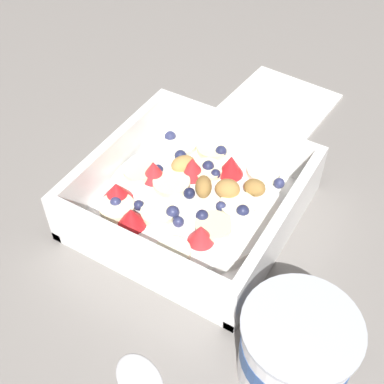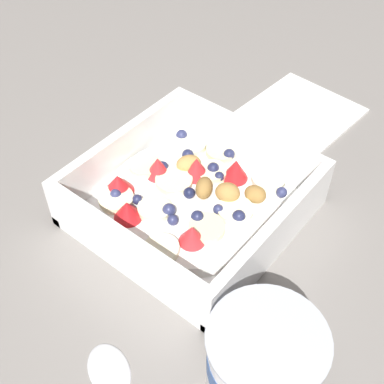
% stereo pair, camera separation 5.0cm
% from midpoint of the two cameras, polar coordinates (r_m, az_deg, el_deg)
% --- Properties ---
extents(ground_plane, '(2.40, 2.40, 0.00)m').
position_cam_midpoint_polar(ground_plane, '(0.53, -3.59, -1.17)').
color(ground_plane, gray).
extents(fruit_bowl, '(0.20, 0.20, 0.06)m').
position_cam_midpoint_polar(fruit_bowl, '(0.51, -2.94, -0.88)').
color(fruit_bowl, white).
rests_on(fruit_bowl, ground).
extents(yogurt_cup, '(0.09, 0.09, 0.07)m').
position_cam_midpoint_polar(yogurt_cup, '(0.40, 7.90, -17.24)').
color(yogurt_cup, white).
rests_on(yogurt_cup, ground).
extents(folded_napkin, '(0.13, 0.13, 0.01)m').
position_cam_midpoint_polar(folded_napkin, '(0.66, 7.65, 9.85)').
color(folded_napkin, white).
rests_on(folded_napkin, ground).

